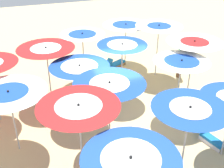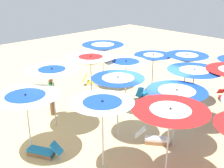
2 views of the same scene
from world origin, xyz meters
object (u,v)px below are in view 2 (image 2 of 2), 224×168
object	(u,v)px
beach_umbrella_4	(52,74)
beach_umbrella_5	(118,83)
beach_umbrella_6	(176,95)
beach_umbrella_13	(153,58)
beach_umbrella_12	(103,48)
beach_umbrella_10	(194,74)
lounger_1	(43,151)
beachgoer_0	(52,96)
beach_umbrella_9	(126,65)
beach_umbrella_2	(170,116)
beach_umbrella_1	(102,107)
lounger_4	(154,138)
beach_umbrella_0	(26,100)
beach_umbrella_14	(187,59)
lounger_0	(93,82)
lounger_5	(144,93)

from	to	relation	value
beach_umbrella_4	beach_umbrella_5	distance (m)	2.64
beach_umbrella_6	beach_umbrella_5	bearing A→B (deg)	25.89
beach_umbrella_13	beach_umbrella_12	bearing A→B (deg)	21.79
beach_umbrella_10	lounger_1	xyz separation A→B (m)	(2.22, 5.62, -2.03)
beach_umbrella_5	beachgoer_0	xyz separation A→B (m)	(3.26, 0.86, -1.29)
beach_umbrella_6	beach_umbrella_9	world-z (taller)	beach_umbrella_9
beach_umbrella_2	beach_umbrella_5	size ratio (longest dim) A/B	0.98
beach_umbrella_2	beach_umbrella_10	distance (m)	3.75
beach_umbrella_1	lounger_4	distance (m)	3.07
beach_umbrella_0	lounger_1	bearing A→B (deg)	-165.18
beach_umbrella_4	beach_umbrella_6	distance (m)	4.78
beach_umbrella_4	beachgoer_0	distance (m)	1.79
beach_umbrella_14	lounger_1	world-z (taller)	beach_umbrella_14
lounger_1	beach_umbrella_6	bearing A→B (deg)	-153.86
beach_umbrella_1	lounger_4	world-z (taller)	beach_umbrella_1
beach_umbrella_9	lounger_1	size ratio (longest dim) A/B	1.83
beach_umbrella_2	beach_umbrella_4	bearing A→B (deg)	7.17
beach_umbrella_12	lounger_0	bearing A→B (deg)	43.47
lounger_5	beachgoer_0	distance (m)	4.81
beach_umbrella_0	beach_umbrella_1	size ratio (longest dim) A/B	0.94
beachgoer_0	beach_umbrella_6	bearing A→B (deg)	-79.22
beach_umbrella_13	lounger_5	distance (m)	1.85
beach_umbrella_9	beach_umbrella_10	bearing A→B (deg)	-163.85
beach_umbrella_1	beach_umbrella_9	world-z (taller)	beach_umbrella_1
lounger_1	beachgoer_0	distance (m)	3.26
beach_umbrella_2	beach_umbrella_4	size ratio (longest dim) A/B	0.94
beach_umbrella_0	beach_umbrella_10	world-z (taller)	beach_umbrella_10
beach_umbrella_0	lounger_0	distance (m)	7.03
beach_umbrella_2	lounger_0	distance (m)	8.69
beach_umbrella_2	beach_umbrella_6	size ratio (longest dim) A/B	1.07
beach_umbrella_1	lounger_1	size ratio (longest dim) A/B	1.86
beach_umbrella_5	beach_umbrella_0	bearing A→B (deg)	65.97
beach_umbrella_6	beach_umbrella_1	bearing A→B (deg)	73.97
beach_umbrella_12	beach_umbrella_14	xyz separation A→B (m)	(-4.36, -1.40, 0.02)
beach_umbrella_12	lounger_5	world-z (taller)	beach_umbrella_12
beachgoer_0	beach_umbrella_4	bearing A→B (deg)	-124.75
beach_umbrella_10	lounger_1	distance (m)	6.37
beach_umbrella_6	beach_umbrella_13	world-z (taller)	beach_umbrella_6
beach_umbrella_13	beachgoer_0	bearing A→B (deg)	74.07
beach_umbrella_5	lounger_0	bearing A→B (deg)	-30.07
beach_umbrella_9	lounger_5	size ratio (longest dim) A/B	1.84
beach_umbrella_10	beach_umbrella_5	bearing A→B (deg)	62.40
beachgoer_0	beach_umbrella_2	bearing A→B (deg)	-96.91
beach_umbrella_6	lounger_0	size ratio (longest dim) A/B	2.07
beach_umbrella_4	lounger_0	size ratio (longest dim) A/B	2.34
beach_umbrella_0	beachgoer_0	bearing A→B (deg)	-47.81
lounger_0	beachgoer_0	bearing A→B (deg)	-109.66
beach_umbrella_5	beach_umbrella_10	bearing A→B (deg)	-117.60
beach_umbrella_5	lounger_1	world-z (taller)	beach_umbrella_5
beach_umbrella_2	lounger_1	world-z (taller)	beach_umbrella_2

